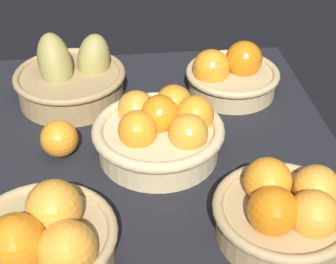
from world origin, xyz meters
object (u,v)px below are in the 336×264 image
at_px(basket_far_right, 286,211).
at_px(loose_orange_front_gap, 59,139).
at_px(basket_center, 161,131).
at_px(basket_near_left_pears, 71,79).
at_px(basket_far_left, 231,75).
at_px(basket_near_right, 43,241).

xyz_separation_m(basket_far_right, loose_orange_front_gap, (-0.24, -0.35, -0.01)).
bearing_deg(loose_orange_front_gap, basket_center, 85.17).
xyz_separation_m(basket_near_left_pears, loose_orange_front_gap, (0.20, -0.01, -0.01)).
bearing_deg(basket_center, basket_near_left_pears, -141.22).
xyz_separation_m(basket_far_left, basket_near_right, (0.45, -0.36, 0.01)).
relative_size(basket_near_right, loose_orange_front_gap, 3.14).
distance_m(basket_far_right, basket_near_left_pears, 0.55).
bearing_deg(basket_far_right, basket_far_left, 179.07).
bearing_deg(basket_center, loose_orange_front_gap, -94.83).
bearing_deg(basket_center, basket_near_right, -37.19).
distance_m(basket_near_right, basket_far_right, 0.35).
height_order(basket_far_left, basket_far_right, basket_far_right).
bearing_deg(basket_near_left_pears, loose_orange_front_gap, -4.08).
xyz_separation_m(basket_far_left, basket_center, (0.20, -0.17, 0.01)).
height_order(basket_far_left, basket_near_right, basket_near_right).
bearing_deg(basket_far_right, basket_near_right, -86.39).
relative_size(basket_center, basket_near_right, 1.10).
distance_m(basket_far_left, basket_far_right, 0.43).
distance_m(basket_far_left, loose_orange_front_gap, 0.40).
bearing_deg(basket_center, basket_far_right, 36.34).
relative_size(basket_far_left, loose_orange_front_gap, 2.94).
relative_size(basket_far_left, basket_near_left_pears, 0.86).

